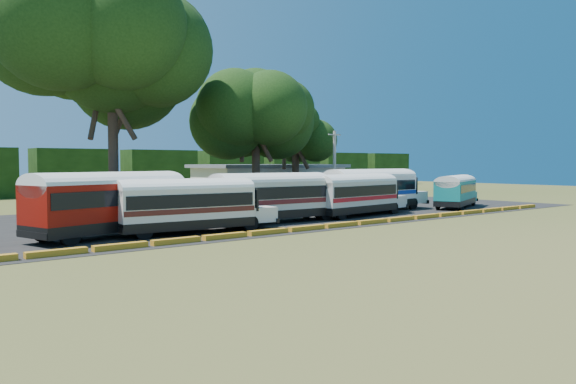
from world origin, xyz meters
TOP-DOWN VIEW (x-y plane):
  - ground at (0.00, 0.00)m, footprint 160.00×160.00m
  - asphalt_strip at (1.00, 12.00)m, footprint 64.00×24.00m
  - curb at (-0.00, 1.00)m, footprint 53.70×0.45m
  - terminal_building at (18.00, 30.00)m, footprint 19.00×9.00m
  - treeline_backdrop at (0.00, 48.00)m, footprint 130.00×4.00m
  - bus_red at (-11.95, 5.79)m, footprint 11.59×5.65m
  - bus_cream_west at (-7.95, 4.27)m, footprint 10.18×3.34m
  - bus_cream_east at (-0.31, 5.87)m, footprint 10.75×2.94m
  - bus_white_red at (7.61, 5.56)m, footprint 10.37×3.67m
  - bus_white_blue at (12.01, 7.77)m, footprint 11.25×3.02m
  - bus_teal at (20.81, 5.32)m, footprint 9.44×5.65m
  - tree_west at (-6.64, 18.66)m, footprint 14.19×14.19m
  - tree_center at (8.42, 19.94)m, footprint 10.19×10.19m
  - tree_east at (16.84, 23.84)m, footprint 6.81×6.81m
  - utility_pole at (13.47, 14.00)m, footprint 1.60×0.30m

SIDE VIEW (x-z plane):
  - ground at x=0.00m, z-range 0.00..0.00m
  - asphalt_strip at x=1.00m, z-range 0.00..0.02m
  - curb at x=0.00m, z-range 0.00..0.30m
  - bus_teal at x=20.81m, z-range 0.22..3.28m
  - bus_cream_west at x=-7.95m, z-range 0.22..3.50m
  - bus_white_red at x=7.61m, z-range 0.22..3.55m
  - bus_cream_east at x=-0.31m, z-range 0.23..3.74m
  - terminal_building at x=18.00m, z-range 0.03..4.03m
  - bus_white_blue at x=12.01m, z-range 0.24..3.92m
  - bus_red at x=-11.95m, z-range 0.27..3.98m
  - treeline_backdrop at x=0.00m, z-range 0.00..6.00m
  - utility_pole at x=13.47m, z-range 0.11..7.39m
  - tree_east at x=16.84m, z-range 2.67..13.21m
  - tree_center at x=8.42m, z-range 2.96..16.44m
  - tree_west at x=-6.64m, z-range 4.04..22.59m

